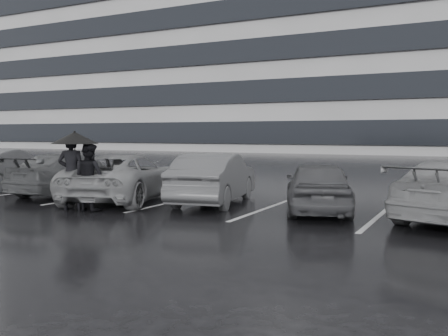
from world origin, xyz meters
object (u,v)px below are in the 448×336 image
object	(u,v)px
car_west_c	(72,174)
pedestrian_right	(89,177)
car_west_b	(124,177)
car_west_a	(214,178)
pedestrian_left	(72,173)
car_west_d	(4,169)
car_main	(318,186)

from	to	relation	value
car_west_c	pedestrian_right	size ratio (longest dim) A/B	2.65
car_west_b	car_west_a	bearing A→B (deg)	178.66
pedestrian_left	pedestrian_right	xyz separation A→B (m)	(0.49, 0.10, -0.09)
car_west_d	pedestrian_left	world-z (taller)	pedestrian_left
car_main	pedestrian_left	size ratio (longest dim) A/B	1.99
car_west_b	pedestrian_right	bearing A→B (deg)	85.80
car_west_a	pedestrian_right	distance (m)	3.35
car_main	car_west_b	world-z (taller)	car_west_b
car_west_c	pedestrian_left	size ratio (longest dim) A/B	2.38
pedestrian_right	car_west_d	bearing A→B (deg)	-13.92
car_west_a	car_main	bearing A→B (deg)	163.61
car_west_b	car_west_c	distance (m)	2.42
car_west_a	car_west_d	distance (m)	8.20
pedestrian_right	pedestrian_left	bearing A→B (deg)	19.26
car_west_a	car_west_b	world-z (taller)	car_west_a
car_west_a	pedestrian_right	xyz separation A→B (m)	(-2.18, -2.54, 0.16)
car_west_b	pedestrian_left	distance (m)	2.00
car_west_d	pedestrian_left	bearing A→B (deg)	141.39
car_west_a	car_west_c	xyz separation A→B (m)	(-4.95, -0.24, -0.04)
car_west_a	pedestrian_right	size ratio (longest dim) A/B	2.47
car_west_c	pedestrian_right	xyz separation A→B (m)	(2.77, -2.30, 0.20)
car_west_b	pedestrian_right	xyz separation A→B (m)	(0.39, -1.88, 0.18)
car_main	car_west_d	bearing A→B (deg)	-20.04
car_west_c	pedestrian_left	world-z (taller)	pedestrian_left
car_west_d	car_west_a	bearing A→B (deg)	166.71
car_west_d	pedestrian_left	size ratio (longest dim) A/B	2.23
car_west_a	car_west_b	bearing A→B (deg)	2.70
car_west_a	pedestrian_right	bearing A→B (deg)	37.62
pedestrian_left	car_west_b	bearing A→B (deg)	-119.60
car_west_a	car_west_b	size ratio (longest dim) A/B	0.87
car_west_a	car_west_c	bearing A→B (deg)	-8.97
car_west_b	car_west_c	bearing A→B (deg)	-25.81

